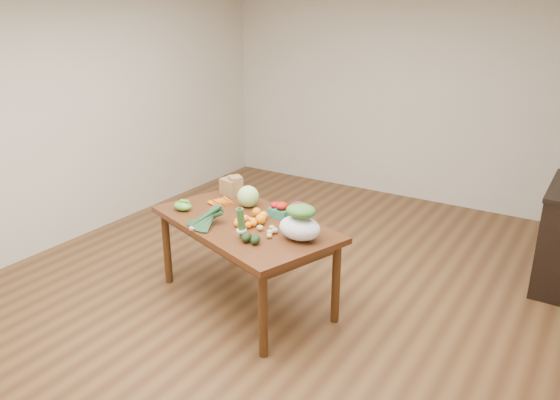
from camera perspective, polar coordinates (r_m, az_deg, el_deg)
The scene contains 24 objects.
floor at distance 5.07m, azimuth -0.20°, elevation -9.09°, with size 6.00×6.00×0.00m, color brown.
room_walls at distance 4.57m, azimuth -0.22°, elevation 5.86°, with size 5.02×6.02×2.70m.
dining_table at distance 4.70m, azimuth -3.60°, elevation -6.44°, with size 1.61×0.89×0.75m, color #562F14.
dish_towel at distance 5.51m, azimuth 25.71°, elevation -2.44°, with size 0.02×0.28×0.45m, color white.
paper_bag at distance 5.15m, azimuth -5.13°, elevation 1.57°, with size 0.26×0.21×0.18m, color olive, non-canonical shape.
cabbage at distance 4.83m, azimuth -3.35°, elevation 0.37°, with size 0.19×0.19×0.19m, color #B8D97D.
strawberry_basket_a at distance 4.66m, azimuth -0.45°, elevation -1.02°, with size 0.10×0.10×0.09m, color #B60C22, non-canonical shape.
strawberry_basket_b at distance 4.59m, azimuth 0.17°, elevation -1.21°, with size 0.12×0.12×0.11m, color #B31A0B, non-canonical shape.
orange_a at distance 4.61m, azimuth -2.45°, elevation -1.30°, with size 0.08×0.08×0.08m, color orange.
orange_b at distance 4.55m, azimuth -1.73°, elevation -1.64°, with size 0.07×0.07×0.07m, color #F9A10F.
orange_c at distance 4.46m, azimuth -2.03°, elevation -2.02°, with size 0.09×0.09×0.09m, color orange.
mandarin_cluster at distance 4.46m, azimuth -3.65°, elevation -2.07°, with size 0.18×0.18×0.09m, color orange, non-canonical shape.
carrots at distance 4.92m, azimuth -6.00°, elevation -0.33°, with size 0.22×0.22×0.03m, color orange, non-canonical shape.
snap_pea_bag at distance 4.83m, azimuth -10.13°, elevation -0.61°, with size 0.17×0.13×0.08m, color #599532.
kale_bunch at distance 4.44m, azimuth -8.11°, elevation -1.82°, with size 0.32×0.40×0.16m, color black, non-canonical shape.
asparagus_bundle at distance 4.18m, azimuth -4.07°, elevation -2.43°, with size 0.08×0.08×0.25m, color #477033, non-canonical shape.
potato_a at distance 4.35m, azimuth -2.11°, elevation -2.93°, with size 0.06×0.05×0.05m, color #D7BD7C.
potato_b at distance 4.27m, azimuth -1.08°, elevation -3.41°, with size 0.05×0.05×0.05m, color tan.
potato_c at distance 4.30m, azimuth -0.52°, elevation -3.22°, with size 0.06×0.05×0.05m, color tan.
potato_d at distance 4.35m, azimuth -0.84°, elevation -2.92°, with size 0.05×0.04×0.04m, color tan.
potato_e at distance 4.21m, azimuth -1.13°, elevation -3.76°, with size 0.05×0.04×0.04m, color tan.
avocado_a at distance 4.15m, azimuth -3.51°, elevation -3.89°, with size 0.08×0.11×0.08m, color black.
avocado_b at distance 4.12m, azimuth -2.57°, elevation -4.14°, with size 0.07×0.11×0.07m, color black.
salad_bag at distance 4.16m, azimuth 2.08°, elevation -2.47°, with size 0.33×0.25×0.26m, color white, non-canonical shape.
Camera 1 is at (2.36, -3.74, 2.48)m, focal length 35.00 mm.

